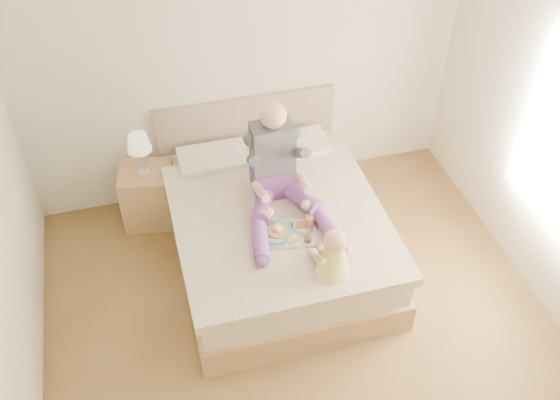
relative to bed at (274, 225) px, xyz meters
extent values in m
cube|color=brown|center=(0.00, -1.08, -0.32)|extent=(4.00, 4.20, 0.01)
cube|color=white|center=(0.00, -1.08, 2.38)|extent=(4.00, 4.20, 0.02)
cube|color=beige|center=(0.00, 1.02, 1.03)|extent=(4.00, 0.02, 2.70)
cube|color=#977446|center=(0.00, -0.07, -0.18)|extent=(1.68, 2.13, 0.28)
cube|color=beige|center=(0.00, -0.07, 0.08)|extent=(1.60, 2.05, 0.24)
cube|color=beige|center=(0.00, -0.22, 0.25)|extent=(1.70, 1.80, 0.09)
cube|color=white|center=(-0.38, 0.68, 0.27)|extent=(0.62, 0.40, 0.14)
cube|color=white|center=(0.38, 0.68, 0.27)|extent=(0.62, 0.40, 0.14)
cube|color=#8B725F|center=(0.00, 1.01, 0.18)|extent=(1.70, 0.08, 1.00)
cube|color=#977446|center=(-1.00, 0.71, -0.03)|extent=(0.54, 0.50, 0.57)
cylinder|color=silver|center=(-1.00, 0.67, 0.27)|extent=(0.11, 0.11, 0.04)
cylinder|color=silver|center=(-1.00, 0.67, 0.41)|extent=(0.02, 0.02, 0.24)
cone|color=#F6E7C1|center=(-1.00, 0.67, 0.61)|extent=(0.21, 0.21, 0.15)
cube|color=#70388D|center=(0.05, 0.14, 0.38)|extent=(0.37, 0.29, 0.17)
cube|color=#3B3C43|center=(0.05, 0.20, 0.68)|extent=(0.35, 0.22, 0.47)
sphere|color=#E1A98D|center=(0.05, 0.17, 1.03)|extent=(0.21, 0.21, 0.21)
cylinder|color=#70388D|center=(-0.11, -0.09, 0.37)|extent=(0.31, 0.52, 0.21)
cylinder|color=#70388D|center=(-0.23, -0.46, 0.36)|extent=(0.20, 0.46, 0.12)
sphere|color=#70388D|center=(-0.27, -0.67, 0.35)|extent=(0.11, 0.11, 0.11)
cylinder|color=#3B3C43|center=(-0.15, 0.06, 0.70)|extent=(0.12, 0.30, 0.24)
cylinder|color=#E1A98D|center=(-0.14, -0.12, 0.53)|extent=(0.10, 0.30, 0.16)
sphere|color=#E1A98D|center=(-0.11, -0.27, 0.43)|extent=(0.09, 0.09, 0.09)
cylinder|color=#70388D|center=(0.20, -0.09, 0.37)|extent=(0.31, 0.52, 0.21)
cylinder|color=#70388D|center=(0.32, -0.46, 0.36)|extent=(0.19, 0.46, 0.12)
sphere|color=#70388D|center=(0.35, -0.68, 0.35)|extent=(0.11, 0.11, 0.11)
cylinder|color=#3B3C43|center=(0.24, 0.06, 0.70)|extent=(0.12, 0.30, 0.24)
cylinder|color=#E1A98D|center=(0.23, -0.12, 0.53)|extent=(0.10, 0.31, 0.16)
sphere|color=#E1A98D|center=(0.20, -0.27, 0.43)|extent=(0.09, 0.09, 0.09)
cube|color=silver|center=(0.01, -0.41, 0.30)|extent=(0.47, 0.40, 0.01)
cylinder|color=teal|center=(-0.07, -0.39, 0.31)|extent=(0.24, 0.24, 0.01)
cylinder|color=#BD833F|center=(-0.07, -0.39, 0.33)|extent=(0.16, 0.16, 0.02)
cylinder|color=silver|center=(-0.09, -0.27, 0.35)|extent=(0.07, 0.07, 0.08)
torus|color=silver|center=(-0.05, -0.28, 0.35)|extent=(0.02, 0.06, 0.06)
cylinder|color=#8E6445|center=(-0.09, -0.27, 0.39)|extent=(0.07, 0.07, 0.01)
cylinder|color=silver|center=(0.13, -0.37, 0.31)|extent=(0.14, 0.14, 0.01)
cube|color=#BD833F|center=(0.13, -0.37, 0.32)|extent=(0.09, 0.08, 0.02)
cylinder|color=silver|center=(0.01, -0.51, 0.31)|extent=(0.14, 0.14, 0.01)
ellipsoid|color=red|center=(0.03, -0.52, 0.32)|extent=(0.03, 0.03, 0.01)
cylinder|color=white|center=(0.19, -0.39, 0.36)|extent=(0.06, 0.06, 0.11)
cylinder|color=orange|center=(0.19, -0.39, 0.36)|extent=(0.06, 0.06, 0.10)
cylinder|color=white|center=(0.13, -0.53, 0.32)|extent=(0.06, 0.06, 0.04)
cylinder|color=#421809|center=(0.13, -0.53, 0.32)|extent=(0.05, 0.05, 0.03)
cone|color=#FFD950|center=(0.22, -0.88, 0.43)|extent=(0.25, 0.25, 0.27)
sphere|color=#E1A98D|center=(0.22, -0.88, 0.63)|extent=(0.17, 0.17, 0.17)
cylinder|color=#E1A98D|center=(0.14, -0.77, 0.34)|extent=(0.08, 0.20, 0.07)
sphere|color=#E1A98D|center=(0.11, -0.68, 0.34)|extent=(0.05, 0.05, 0.05)
cylinder|color=#E1A98D|center=(0.12, -0.89, 0.48)|extent=(0.05, 0.14, 0.12)
cylinder|color=#E1A98D|center=(0.23, -0.74, 0.34)|extent=(0.13, 0.20, 0.07)
sphere|color=#E1A98D|center=(0.21, -0.65, 0.34)|extent=(0.05, 0.05, 0.05)
cylinder|color=#E1A98D|center=(0.31, -0.84, 0.48)|extent=(0.11, 0.14, 0.12)
camera|label=1|loc=(-0.96, -3.72, 3.80)|focal=40.00mm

